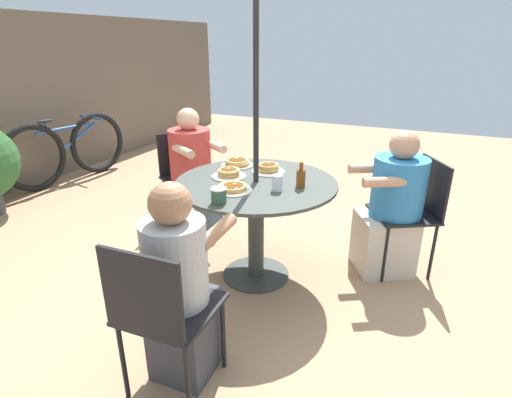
# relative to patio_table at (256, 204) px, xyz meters

# --- Properties ---
(ground_plane) EXTENTS (12.00, 12.00, 0.00)m
(ground_plane) POSITION_rel_patio_table_xyz_m (0.00, 0.00, -0.58)
(ground_plane) COLOR tan
(patio_table) EXTENTS (1.12, 1.12, 0.75)m
(patio_table) POSITION_rel_patio_table_xyz_m (0.00, 0.00, 0.00)
(patio_table) COLOR #383D38
(patio_table) RESTS_ON ground
(umbrella_pole) EXTENTS (0.04, 0.04, 2.45)m
(umbrella_pole) POSITION_rel_patio_table_xyz_m (0.00, 0.00, 0.64)
(umbrella_pole) COLOR black
(umbrella_pole) RESTS_ON ground
(patio_chair_north) EXTENTS (0.44, 0.44, 0.86)m
(patio_chair_north) POSITION_rel_patio_table_xyz_m (-1.17, -0.05, -0.08)
(patio_chair_north) COLOR black
(patio_chair_north) RESTS_ON ground
(diner_north) EXTENTS (0.52, 0.33, 1.08)m
(diner_north) POSITION_rel_patio_table_xyz_m (-1.00, -0.05, -0.08)
(diner_north) COLOR #3D3D42
(diner_north) RESTS_ON ground
(patio_chair_east) EXTENTS (0.57, 0.57, 0.86)m
(patio_chair_east) POSITION_rel_patio_table_xyz_m (0.58, -1.02, -0.08)
(patio_chair_east) COLOR black
(patio_chair_east) RESTS_ON ground
(diner_east) EXTENTS (0.55, 0.59, 1.08)m
(diner_east) POSITION_rel_patio_table_xyz_m (0.50, -0.87, -0.10)
(diner_east) COLOR beige
(diner_east) RESTS_ON ground
(patio_chair_south) EXTENTS (0.58, 0.58, 0.86)m
(patio_chair_south) POSITION_rel_patio_table_xyz_m (0.60, 1.01, -0.08)
(patio_chair_south) COLOR black
(patio_chair_south) RESTS_ON ground
(diner_south) EXTENTS (0.55, 0.60, 1.12)m
(diner_south) POSITION_rel_patio_table_xyz_m (0.51, 0.86, -0.08)
(diner_south) COLOR slate
(diner_south) RESTS_ON ground
(pancake_plate_a) EXTENTS (0.25, 0.25, 0.07)m
(pancake_plate_a) POSITION_rel_patio_table_xyz_m (0.01, 0.22, 0.19)
(pancake_plate_a) COLOR silver
(pancake_plate_a) RESTS_ON patio_table
(pancake_plate_b) EXTENTS (0.25, 0.25, 0.07)m
(pancake_plate_b) POSITION_rel_patio_table_xyz_m (0.22, -0.00, 0.19)
(pancake_plate_b) COLOR silver
(pancake_plate_b) RESTS_ON patio_table
(pancake_plate_c) EXTENTS (0.25, 0.25, 0.06)m
(pancake_plate_c) POSITION_rel_patio_table_xyz_m (0.27, 0.28, 0.19)
(pancake_plate_c) COLOR silver
(pancake_plate_c) RESTS_ON patio_table
(pancake_plate_d) EXTENTS (0.25, 0.25, 0.05)m
(pancake_plate_d) POSITION_rel_patio_table_xyz_m (-0.23, 0.06, 0.18)
(pancake_plate_d) COLOR silver
(pancake_plate_d) RESTS_ON patio_table
(syrup_bottle) EXTENTS (0.09, 0.06, 0.17)m
(syrup_bottle) POSITION_rel_patio_table_xyz_m (0.02, -0.31, 0.23)
(syrup_bottle) COLOR brown
(syrup_bottle) RESTS_ON patio_table
(coffee_cup) EXTENTS (0.10, 0.10, 0.09)m
(coffee_cup) POSITION_rel_patio_table_xyz_m (-0.45, 0.04, 0.21)
(coffee_cup) COLOR #33513D
(coffee_cup) RESTS_ON patio_table
(drinking_glass_a) EXTENTS (0.07, 0.07, 0.10)m
(drinking_glass_a) POSITION_rel_patio_table_xyz_m (-0.11, -0.20, 0.22)
(drinking_glass_a) COLOR silver
(drinking_glass_a) RESTS_ON patio_table
(bicycle) EXTENTS (1.64, 0.44, 0.80)m
(bicycle) POSITION_rel_patio_table_xyz_m (1.04, 3.02, -0.18)
(bicycle) COLOR black
(bicycle) RESTS_ON ground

